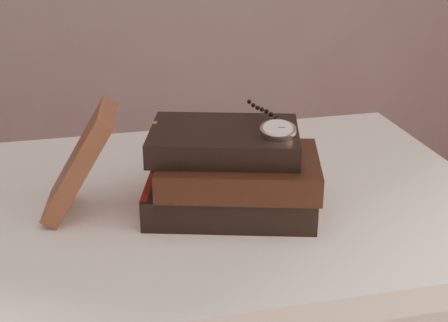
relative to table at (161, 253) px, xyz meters
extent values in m
cube|color=white|center=(0.00, 0.00, 0.07)|extent=(1.00, 0.60, 0.04)
cube|color=white|center=(0.00, 0.00, 0.01)|extent=(0.88, 0.49, 0.08)
cylinder|color=white|center=(0.45, 0.25, -0.30)|extent=(0.05, 0.05, 0.71)
cube|color=black|center=(0.10, -0.05, 0.11)|extent=(0.27, 0.22, 0.04)
cube|color=#F6E3CA|center=(0.10, -0.05, 0.11)|extent=(0.26, 0.21, 0.03)
cube|color=gold|center=(-0.01, 0.00, 0.11)|extent=(0.01, 0.01, 0.05)
cube|color=maroon|center=(-0.01, -0.02, 0.11)|extent=(0.05, 0.15, 0.05)
cube|color=black|center=(0.11, -0.06, 0.16)|extent=(0.26, 0.21, 0.04)
cube|color=#F6E3CA|center=(0.11, -0.06, 0.16)|extent=(0.25, 0.19, 0.03)
cube|color=gold|center=(0.01, -0.01, 0.16)|extent=(0.01, 0.01, 0.04)
cube|color=black|center=(0.09, -0.04, 0.19)|extent=(0.24, 0.19, 0.03)
cube|color=#F6E3CA|center=(0.09, -0.04, 0.19)|extent=(0.23, 0.18, 0.03)
cube|color=gold|center=(0.00, 0.01, 0.19)|extent=(0.01, 0.01, 0.04)
cube|color=#43261A|center=(-0.11, -0.02, 0.17)|extent=(0.12, 0.12, 0.16)
cylinder|color=silver|center=(0.16, -0.08, 0.22)|extent=(0.06, 0.06, 0.02)
cylinder|color=white|center=(0.16, -0.08, 0.22)|extent=(0.05, 0.05, 0.01)
torus|color=silver|center=(0.16, -0.08, 0.22)|extent=(0.06, 0.06, 0.01)
cylinder|color=silver|center=(0.16, -0.06, 0.22)|extent=(0.01, 0.01, 0.01)
cube|color=black|center=(0.16, -0.08, 0.22)|extent=(0.00, 0.01, 0.00)
cube|color=black|center=(0.16, -0.08, 0.22)|extent=(0.01, 0.00, 0.00)
sphere|color=black|center=(0.16, -0.05, 0.22)|extent=(0.01, 0.01, 0.01)
sphere|color=black|center=(0.16, -0.03, 0.22)|extent=(0.01, 0.01, 0.01)
sphere|color=black|center=(0.16, -0.02, 0.22)|extent=(0.01, 0.01, 0.01)
sphere|color=black|center=(0.16, 0.00, 0.22)|extent=(0.01, 0.01, 0.01)
sphere|color=black|center=(0.15, 0.01, 0.22)|extent=(0.01, 0.01, 0.01)
sphere|color=black|center=(0.15, 0.02, 0.22)|extent=(0.01, 0.01, 0.01)
sphere|color=black|center=(0.15, 0.04, 0.22)|extent=(0.01, 0.01, 0.01)
torus|color=silver|center=(0.01, 0.05, 0.16)|extent=(0.05, 0.03, 0.05)
torus|color=silver|center=(0.06, 0.04, 0.16)|extent=(0.05, 0.03, 0.05)
cylinder|color=silver|center=(0.04, 0.04, 0.16)|extent=(0.01, 0.01, 0.00)
cylinder|color=silver|center=(0.01, 0.11, 0.15)|extent=(0.03, 0.10, 0.03)
cylinder|color=silver|center=(0.10, 0.08, 0.15)|extent=(0.03, 0.10, 0.03)
camera|label=1|loc=(-0.11, -0.87, 0.52)|focal=51.89mm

